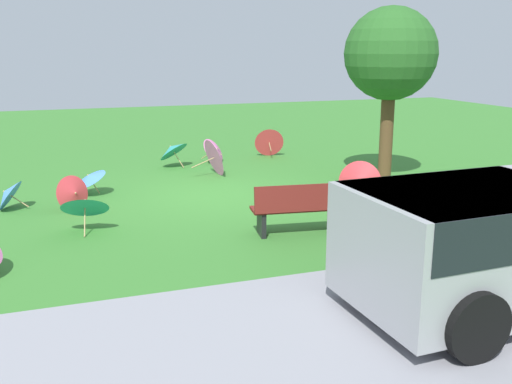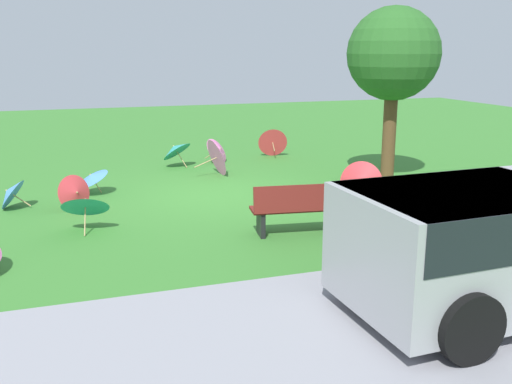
% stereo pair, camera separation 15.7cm
% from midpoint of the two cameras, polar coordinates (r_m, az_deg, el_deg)
% --- Properties ---
extents(ground, '(40.00, 40.00, 0.00)m').
position_cam_midpoint_polar(ground, '(12.75, -4.44, -0.24)').
color(ground, '#387A2D').
extents(road_strip, '(40.00, 3.78, 0.01)m').
position_cam_midpoint_polar(road_strip, '(6.85, 10.76, -13.33)').
color(road_strip, gray).
rests_on(road_strip, ground).
extents(park_bench, '(1.65, 0.69, 0.90)m').
position_cam_midpoint_polar(park_bench, '(9.92, 3.77, -1.59)').
color(park_bench, maroon).
rests_on(park_bench, ground).
extents(shade_tree, '(2.13, 2.13, 4.05)m').
position_cam_midpoint_polar(shade_tree, '(14.03, 12.70, 12.89)').
color(shade_tree, brown).
rests_on(shade_tree, ground).
extents(parasol_pink_0, '(1.00, 1.01, 0.97)m').
position_cam_midpoint_polar(parasol_pink_0, '(14.58, -4.09, 3.52)').
color(parasol_pink_0, tan).
rests_on(parasol_pink_0, ground).
extents(parasol_teal_0, '(1.13, 1.13, 0.80)m').
position_cam_midpoint_polar(parasol_teal_0, '(15.75, -8.49, 4.17)').
color(parasol_teal_0, tan).
rests_on(parasol_teal_0, ground).
extents(parasol_red_0, '(0.74, 0.66, 0.72)m').
position_cam_midpoint_polar(parasol_red_0, '(11.91, -17.73, -0.12)').
color(parasol_red_0, tan).
rests_on(parasol_red_0, ground).
extents(parasol_blue_0, '(0.73, 0.82, 0.65)m').
position_cam_midpoint_polar(parasol_blue_0, '(12.49, -23.46, -0.14)').
color(parasol_blue_0, tan).
rests_on(parasol_blue_0, ground).
extents(parasol_red_1, '(0.86, 0.86, 0.91)m').
position_cam_midpoint_polar(parasol_red_1, '(11.96, 9.64, 0.88)').
color(parasol_red_1, tan).
rests_on(parasol_red_1, ground).
extents(parasol_pink_4, '(0.93, 0.93, 0.73)m').
position_cam_midpoint_polar(parasol_pink_4, '(16.20, -4.28, 4.13)').
color(parasol_pink_4, tan).
rests_on(parasol_pink_4, ground).
extents(parasol_blue_1, '(0.83, 0.85, 0.60)m').
position_cam_midpoint_polar(parasol_blue_1, '(13.13, -16.31, 1.38)').
color(parasol_blue_1, tan).
rests_on(parasol_blue_1, ground).
extents(parasol_red_4, '(0.91, 0.86, 0.85)m').
position_cam_midpoint_polar(parasol_red_4, '(17.20, 1.01, 4.95)').
color(parasol_red_4, tan).
rests_on(parasol_red_4, ground).
extents(parasol_teal_3, '(0.94, 0.89, 0.79)m').
position_cam_midpoint_polar(parasol_teal_3, '(10.51, -16.78, -1.14)').
color(parasol_teal_3, tan).
rests_on(parasol_teal_3, ground).
extents(parasol_yellow_2, '(1.05, 1.05, 0.80)m').
position_cam_midpoint_polar(parasol_yellow_2, '(12.50, 20.85, 1.10)').
color(parasol_yellow_2, tan).
rests_on(parasol_yellow_2, ground).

